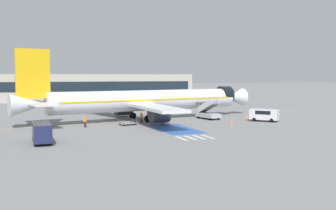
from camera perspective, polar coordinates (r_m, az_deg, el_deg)
ground_plane at (r=68.65m, az=-2.25°, el=-2.13°), size 600.00×600.00×0.00m
apron_leadline_yellow at (r=68.42m, az=-2.82°, el=-2.15°), size 77.65×14.21×0.01m
apron_stand_patch_blue at (r=56.64m, az=1.05°, el=-3.50°), size 5.01×11.06×0.01m
apron_walkway_bar_0 at (r=48.32m, az=1.93°, el=-4.85°), size 0.44×3.60×0.01m
apron_walkway_bar_1 at (r=48.79m, az=3.24°, el=-4.77°), size 0.44×3.60×0.01m
apron_walkway_bar_2 at (r=49.28m, az=4.52°, el=-4.68°), size 0.44×3.60×0.01m
apron_walkway_bar_3 at (r=49.79m, az=5.77°, el=-4.60°), size 0.44×3.60×0.01m
airliner at (r=67.78m, az=-3.39°, el=0.64°), size 43.97×32.87×11.63m
boarding_stairs_forward at (r=69.78m, az=5.83°, el=-1.26°), size 3.02×5.49×3.71m
fuel_tanker at (r=87.71m, az=-12.28°, el=0.32°), size 10.04×2.89×3.47m
service_van_0 at (r=67.77m, az=13.79°, el=-1.30°), size 4.59×4.79×2.04m
service_van_1 at (r=47.03m, az=-17.85°, el=-3.64°), size 2.00×5.46×2.29m
baggage_cart at (r=61.45m, az=-5.83°, el=-2.67°), size 2.92×2.18×0.87m
ground_crew_0 at (r=64.63m, az=-2.75°, el=-1.68°), size 0.47×0.47×1.67m
ground_crew_1 at (r=63.86m, az=-3.89°, el=-1.74°), size 0.46×0.47×1.70m
ground_crew_2 at (r=59.60m, az=-11.96°, el=-2.30°), size 0.49×0.42×1.63m
ground_crew_3 at (r=63.28m, az=-0.74°, el=-1.77°), size 0.40×0.49×1.73m
traffic_cone_0 at (r=63.37m, az=9.22°, el=-2.44°), size 0.55×0.55×0.61m
traffic_cone_1 at (r=71.57m, az=11.33°, el=-1.69°), size 0.58×0.58×0.64m
terminal_building at (r=125.48m, az=-13.01°, el=2.53°), size 72.73×12.10×8.08m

